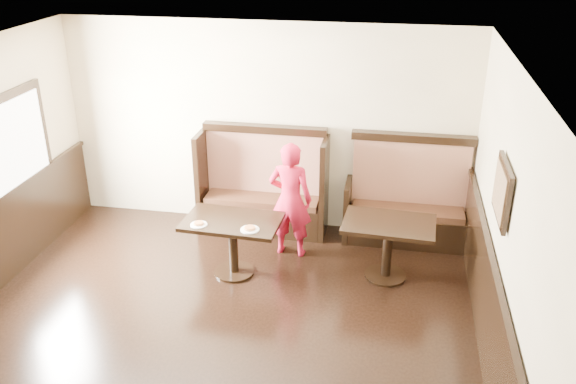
% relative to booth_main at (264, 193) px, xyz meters
% --- Properties ---
extents(room_shell, '(7.00, 7.00, 7.00)m').
position_rel_booth_main_xyz_m(room_shell, '(-0.30, -3.01, 0.14)').
color(room_shell, beige).
rests_on(room_shell, ground).
extents(booth_main, '(1.75, 0.72, 1.45)m').
position_rel_booth_main_xyz_m(booth_main, '(0.00, 0.00, 0.00)').
color(booth_main, black).
rests_on(booth_main, ground).
extents(booth_neighbor, '(1.65, 0.72, 1.45)m').
position_rel_booth_main_xyz_m(booth_neighbor, '(1.95, -0.00, -0.05)').
color(booth_neighbor, black).
rests_on(booth_neighbor, ground).
extents(table_main, '(1.17, 0.76, 0.72)m').
position_rel_booth_main_xyz_m(table_main, '(-0.10, -1.25, 0.03)').
color(table_main, black).
rests_on(table_main, ground).
extents(table_neighbor, '(1.10, 0.76, 0.74)m').
position_rel_booth_main_xyz_m(table_neighbor, '(1.72, -1.00, 0.03)').
color(table_neighbor, black).
rests_on(table_neighbor, ground).
extents(child, '(0.57, 0.40, 1.51)m').
position_rel_booth_main_xyz_m(child, '(0.49, -0.64, 0.23)').
color(child, '#BA132F').
rests_on(child, ground).
extents(pizza_plate_left, '(0.20, 0.20, 0.04)m').
position_rel_booth_main_xyz_m(pizza_plate_left, '(-0.45, -1.44, 0.21)').
color(pizza_plate_left, white).
rests_on(pizza_plate_left, table_main).
extents(pizza_plate_right, '(0.22, 0.22, 0.04)m').
position_rel_booth_main_xyz_m(pizza_plate_right, '(0.16, -1.46, 0.21)').
color(pizza_plate_right, white).
rests_on(pizza_plate_right, table_main).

